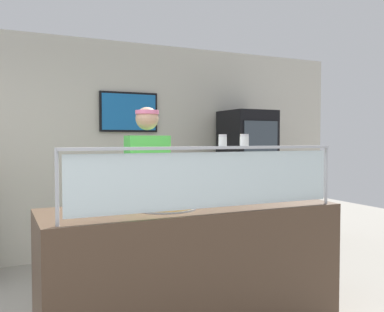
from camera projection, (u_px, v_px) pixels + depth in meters
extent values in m
plane|color=gray|center=(164.00, 300.00, 3.80)|extent=(12.00, 12.00, 0.00)
cube|color=beige|center=(115.00, 148.00, 5.29)|extent=(6.67, 0.08, 2.70)
cube|color=black|center=(129.00, 112.00, 5.29)|extent=(0.75, 0.04, 0.50)
cube|color=#1966B2|center=(129.00, 112.00, 5.27)|extent=(0.70, 0.01, 0.45)
cube|color=#4C3828|center=(191.00, 267.00, 3.24)|extent=(2.27, 0.79, 0.95)
cylinder|color=#B2B5BC|center=(57.00, 187.00, 2.46)|extent=(0.02, 0.02, 0.47)
cylinder|color=#B2B5BC|center=(326.00, 174.00, 3.34)|extent=(0.02, 0.02, 0.47)
cube|color=silver|center=(212.00, 180.00, 2.90)|extent=(2.01, 0.01, 0.39)
cube|color=#B2B5BC|center=(212.00, 148.00, 2.89)|extent=(2.07, 0.06, 0.02)
cylinder|color=#9EA0A8|center=(165.00, 208.00, 3.10)|extent=(0.46, 0.46, 0.01)
cylinder|color=tan|center=(165.00, 206.00, 3.10)|extent=(0.44, 0.44, 0.02)
cylinder|color=gold|center=(165.00, 204.00, 3.10)|extent=(0.38, 0.38, 0.01)
cube|color=#ADAFB7|center=(164.00, 204.00, 3.07)|extent=(0.08, 0.28, 0.01)
cylinder|color=white|center=(223.00, 142.00, 2.93)|extent=(0.06, 0.06, 0.07)
cylinder|color=white|center=(223.00, 143.00, 2.93)|extent=(0.05, 0.05, 0.04)
cylinder|color=silver|center=(223.00, 136.00, 2.92)|extent=(0.06, 0.06, 0.02)
cylinder|color=white|center=(244.00, 141.00, 3.00)|extent=(0.07, 0.07, 0.07)
cylinder|color=red|center=(244.00, 143.00, 3.00)|extent=(0.06, 0.06, 0.04)
cylinder|color=silver|center=(244.00, 135.00, 3.00)|extent=(0.06, 0.06, 0.02)
cylinder|color=#23232D|center=(136.00, 248.00, 3.79)|extent=(0.13, 0.13, 0.95)
cylinder|color=#23232D|center=(159.00, 246.00, 3.88)|extent=(0.13, 0.13, 0.95)
cube|color=#4CD14C|center=(147.00, 166.00, 3.80)|extent=(0.38, 0.21, 0.55)
sphere|color=tan|center=(147.00, 119.00, 3.78)|extent=(0.21, 0.21, 0.21)
cylinder|color=pink|center=(147.00, 112.00, 3.78)|extent=(0.21, 0.21, 0.04)
cylinder|color=tan|center=(175.00, 177.00, 3.68)|extent=(0.08, 0.34, 0.08)
cube|color=black|center=(247.00, 179.00, 5.63)|extent=(0.60, 0.64, 1.85)
cube|color=#38424C|center=(261.00, 179.00, 5.33)|extent=(0.50, 0.02, 1.48)
cylinder|color=blue|center=(245.00, 174.00, 5.36)|extent=(0.06, 0.06, 0.20)
cylinder|color=red|center=(250.00, 174.00, 5.39)|extent=(0.06, 0.06, 0.20)
cylinder|color=red|center=(256.00, 174.00, 5.43)|extent=(0.06, 0.06, 0.20)
cylinder|color=green|center=(261.00, 173.00, 5.46)|extent=(0.06, 0.06, 0.20)
cylinder|color=red|center=(267.00, 173.00, 5.50)|extent=(0.06, 0.06, 0.20)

